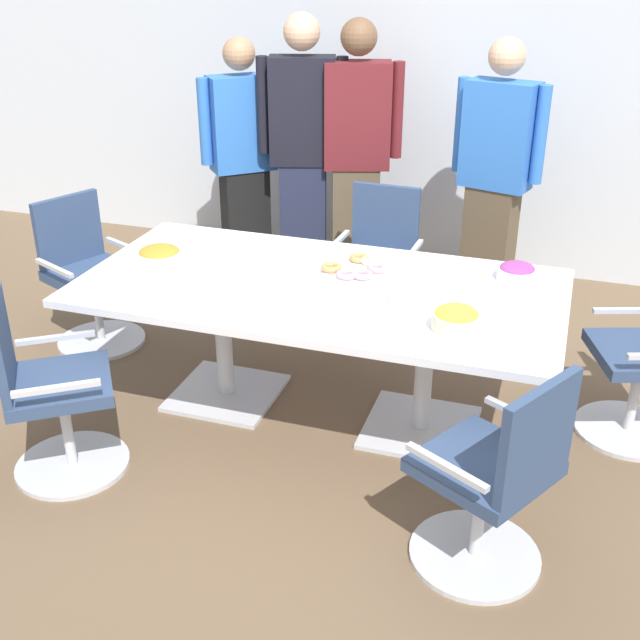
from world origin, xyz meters
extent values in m
cube|color=brown|center=(0.00, 0.00, -0.01)|extent=(10.00, 10.00, 0.01)
cube|color=silver|center=(0.00, 2.40, 1.40)|extent=(8.00, 0.10, 2.80)
cube|color=white|center=(0.00, 0.00, 0.73)|extent=(2.40, 1.20, 0.04)
cube|color=silver|center=(-0.55, 0.00, 0.01)|extent=(0.56, 0.56, 0.02)
cylinder|color=silver|center=(-0.55, 0.00, 0.37)|extent=(0.09, 0.09, 0.69)
cube|color=silver|center=(0.55, 0.00, 0.01)|extent=(0.56, 0.56, 0.02)
cylinder|color=silver|center=(0.55, 0.00, 0.37)|extent=(0.09, 0.09, 0.69)
cylinder|color=silver|center=(1.57, 0.32, 0.01)|extent=(0.69, 0.69, 0.02)
cylinder|color=silver|center=(1.57, 0.32, 0.23)|extent=(0.05, 0.05, 0.41)
cube|color=silver|center=(1.49, 0.55, 0.58)|extent=(0.36, 0.15, 0.02)
cylinder|color=silver|center=(0.02, 1.05, 0.01)|extent=(0.56, 0.56, 0.02)
cylinder|color=silver|center=(0.02, 1.05, 0.23)|extent=(0.05, 0.05, 0.41)
cube|color=#33476B|center=(0.02, 1.05, 0.46)|extent=(0.48, 0.48, 0.06)
cube|color=#33476B|center=(0.02, 1.26, 0.70)|extent=(0.44, 0.06, 0.42)
cube|color=silver|center=(0.26, 1.04, 0.58)|extent=(0.05, 0.37, 0.02)
cube|color=silver|center=(-0.23, 1.06, 0.58)|extent=(0.05, 0.37, 0.02)
cylinder|color=silver|center=(-1.56, 0.33, 0.01)|extent=(0.71, 0.71, 0.02)
cylinder|color=silver|center=(-1.56, 0.33, 0.23)|extent=(0.05, 0.05, 0.41)
cube|color=#33476B|center=(-1.56, 0.33, 0.46)|extent=(0.61, 0.61, 0.06)
cube|color=#33476B|center=(-1.76, 0.42, 0.70)|extent=(0.21, 0.42, 0.42)
cube|color=silver|center=(-1.47, 0.56, 0.58)|extent=(0.35, 0.17, 0.02)
cube|color=silver|center=(-1.66, 0.11, 0.58)|extent=(0.35, 0.17, 0.02)
cylinder|color=silver|center=(-0.98, -0.84, 0.01)|extent=(0.75, 0.75, 0.02)
cylinder|color=silver|center=(-0.98, -0.84, 0.23)|extent=(0.05, 0.05, 0.41)
cube|color=#33476B|center=(-0.98, -0.84, 0.46)|extent=(0.64, 0.64, 0.06)
cube|color=#33476B|center=(-1.15, -0.97, 0.70)|extent=(0.29, 0.38, 0.42)
cube|color=silver|center=(-1.12, -0.64, 0.58)|extent=(0.32, 0.24, 0.02)
cube|color=silver|center=(-0.84, -1.04, 0.58)|extent=(0.32, 0.24, 0.02)
cylinder|color=silver|center=(0.96, -0.86, 0.01)|extent=(0.73, 0.73, 0.02)
cylinder|color=silver|center=(0.96, -0.86, 0.23)|extent=(0.05, 0.05, 0.41)
cube|color=#33476B|center=(0.96, -0.86, 0.46)|extent=(0.63, 0.63, 0.06)
cube|color=#33476B|center=(1.14, -0.96, 0.70)|extent=(0.25, 0.40, 0.42)
cube|color=silver|center=(0.84, -1.07, 0.58)|extent=(0.34, 0.20, 0.02)
cube|color=silver|center=(1.08, -0.64, 0.58)|extent=(0.34, 0.20, 0.02)
cube|color=black|center=(-1.11, 1.63, 0.41)|extent=(0.37, 0.36, 0.82)
cube|color=blue|center=(-1.11, 1.63, 1.14)|extent=(0.48, 0.46, 0.65)
sphere|color=tan|center=(-1.11, 1.63, 1.61)|extent=(0.22, 0.22, 0.22)
cylinder|color=blue|center=(-0.91, 1.80, 1.17)|extent=(0.11, 0.11, 0.58)
cylinder|color=blue|center=(-1.31, 1.45, 1.17)|extent=(0.11, 0.11, 0.58)
cube|color=#232842|center=(-0.67, 1.64, 0.45)|extent=(0.36, 0.28, 0.90)
cube|color=black|center=(-0.67, 1.64, 1.25)|extent=(0.48, 0.33, 0.71)
sphere|color=#DBAD89|center=(-0.67, 1.64, 1.76)|extent=(0.24, 0.24, 0.24)
cylinder|color=black|center=(-0.41, 1.71, 1.29)|extent=(0.10, 0.10, 0.64)
cylinder|color=black|center=(-0.92, 1.57, 1.29)|extent=(0.10, 0.10, 0.64)
cube|color=brown|center=(-0.30, 1.70, 0.44)|extent=(0.37, 0.29, 0.88)
cube|color=maroon|center=(-0.30, 1.70, 1.23)|extent=(0.49, 0.34, 0.70)
sphere|color=brown|center=(-0.30, 1.70, 1.73)|extent=(0.24, 0.24, 0.24)
cylinder|color=maroon|center=(-0.05, 1.78, 1.27)|extent=(0.10, 0.10, 0.63)
cylinder|color=maroon|center=(-0.55, 1.62, 1.27)|extent=(0.10, 0.10, 0.63)
cube|color=brown|center=(0.64, 1.66, 0.42)|extent=(0.36, 0.28, 0.84)
cube|color=blue|center=(0.64, 1.66, 1.18)|extent=(0.48, 0.33, 0.67)
sphere|color=#DBAD89|center=(0.64, 1.66, 1.66)|extent=(0.23, 0.23, 0.23)
cylinder|color=blue|center=(0.90, 1.59, 1.21)|extent=(0.10, 0.10, 0.60)
cylinder|color=blue|center=(0.39, 1.73, 1.21)|extent=(0.10, 0.10, 0.60)
cylinder|color=white|center=(-0.90, 0.00, 0.78)|extent=(0.24, 0.24, 0.06)
ellipsoid|color=orange|center=(-0.90, 0.00, 0.81)|extent=(0.21, 0.21, 0.06)
cylinder|color=beige|center=(0.73, -0.29, 0.79)|extent=(0.22, 0.22, 0.08)
ellipsoid|color=yellow|center=(0.73, -0.29, 0.83)|extent=(0.19, 0.19, 0.07)
cylinder|color=white|center=(0.92, 0.36, 0.78)|extent=(0.20, 0.20, 0.06)
ellipsoid|color=#9E3D8E|center=(0.92, 0.36, 0.81)|extent=(0.17, 0.17, 0.06)
cylinder|color=white|center=(0.11, 0.22, 0.76)|extent=(0.34, 0.34, 0.01)
torus|color=pink|center=(0.23, 0.23, 0.78)|extent=(0.11, 0.11, 0.03)
torus|color=white|center=(0.18, 0.32, 0.78)|extent=(0.11, 0.11, 0.03)
torus|color=tan|center=(0.11, 0.34, 0.78)|extent=(0.11, 0.11, 0.03)
torus|color=white|center=(0.00, 0.26, 0.78)|extent=(0.11, 0.11, 0.03)
torus|color=tan|center=(0.01, 0.16, 0.78)|extent=(0.11, 0.11, 0.03)
torus|color=pink|center=(0.11, 0.10, 0.78)|extent=(0.11, 0.11, 0.03)
torus|color=pink|center=(0.19, 0.12, 0.78)|extent=(0.11, 0.11, 0.03)
cylinder|color=white|center=(-0.47, -0.21, 0.75)|extent=(0.22, 0.22, 0.01)
cylinder|color=silver|center=(-0.47, -0.21, 0.76)|extent=(0.22, 0.22, 0.01)
cylinder|color=white|center=(-0.47, -0.21, 0.77)|extent=(0.22, 0.22, 0.01)
cylinder|color=silver|center=(-0.47, -0.21, 0.77)|extent=(0.22, 0.22, 0.01)
cylinder|color=white|center=(-0.47, -0.21, 0.78)|extent=(0.22, 0.22, 0.01)
cube|color=white|center=(0.47, -0.05, 0.78)|extent=(0.17, 0.17, 0.06)
camera|label=1|loc=(1.14, -3.45, 2.32)|focal=44.47mm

